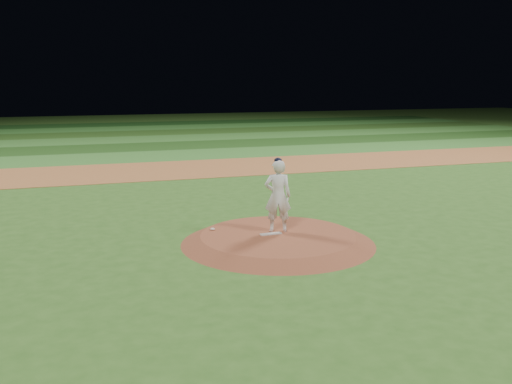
% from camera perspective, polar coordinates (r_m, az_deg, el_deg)
% --- Properties ---
extents(ground, '(120.00, 120.00, 0.00)m').
position_cam_1_polar(ground, '(16.26, 2.20, -5.12)').
color(ground, '#305E1E').
rests_on(ground, ground).
extents(infield_dirt_band, '(70.00, 6.00, 0.02)m').
position_cam_1_polar(infield_dirt_band, '(29.49, -7.27, 2.28)').
color(infield_dirt_band, '#9D5D30').
rests_on(infield_dirt_band, ground).
extents(outfield_stripe_0, '(70.00, 5.00, 0.02)m').
position_cam_1_polar(outfield_stripe_0, '(34.86, -8.99, 3.61)').
color(outfield_stripe_0, '#347229').
rests_on(outfield_stripe_0, ground).
extents(outfield_stripe_1, '(70.00, 5.00, 0.02)m').
position_cam_1_polar(outfield_stripe_1, '(39.77, -10.16, 4.52)').
color(outfield_stripe_1, '#1E4716').
rests_on(outfield_stripe_1, ground).
extents(outfield_stripe_2, '(70.00, 5.00, 0.02)m').
position_cam_1_polar(outfield_stripe_2, '(44.69, -11.07, 5.22)').
color(outfield_stripe_2, '#34732A').
rests_on(outfield_stripe_2, ground).
extents(outfield_stripe_3, '(70.00, 5.00, 0.02)m').
position_cam_1_polar(outfield_stripe_3, '(49.64, -11.80, 5.78)').
color(outfield_stripe_3, '#254E19').
rests_on(outfield_stripe_3, ground).
extents(outfield_stripe_4, '(70.00, 5.00, 0.02)m').
position_cam_1_polar(outfield_stripe_4, '(54.59, -12.40, 6.24)').
color(outfield_stripe_4, '#32752A').
rests_on(outfield_stripe_4, ground).
extents(outfield_stripe_5, '(70.00, 5.00, 0.02)m').
position_cam_1_polar(outfield_stripe_5, '(59.55, -12.90, 6.62)').
color(outfield_stripe_5, '#184516').
rests_on(outfield_stripe_5, ground).
extents(pitchers_mound, '(5.50, 5.50, 0.25)m').
position_cam_1_polar(pitchers_mound, '(16.23, 2.20, -4.70)').
color(pitchers_mound, brown).
rests_on(pitchers_mound, ground).
extents(pitching_rubber, '(0.63, 0.18, 0.03)m').
position_cam_1_polar(pitching_rubber, '(16.21, 1.50, -4.20)').
color(pitching_rubber, silver).
rests_on(pitching_rubber, pitchers_mound).
extents(rosin_bag, '(0.13, 0.13, 0.07)m').
position_cam_1_polar(rosin_bag, '(16.67, -4.36, -3.71)').
color(rosin_bag, silver).
rests_on(rosin_bag, pitchers_mound).
extents(pitcher_on_mound, '(0.87, 0.69, 2.15)m').
position_cam_1_polar(pitcher_on_mound, '(16.28, 2.19, -0.37)').
color(pitcher_on_mound, white).
rests_on(pitcher_on_mound, pitchers_mound).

